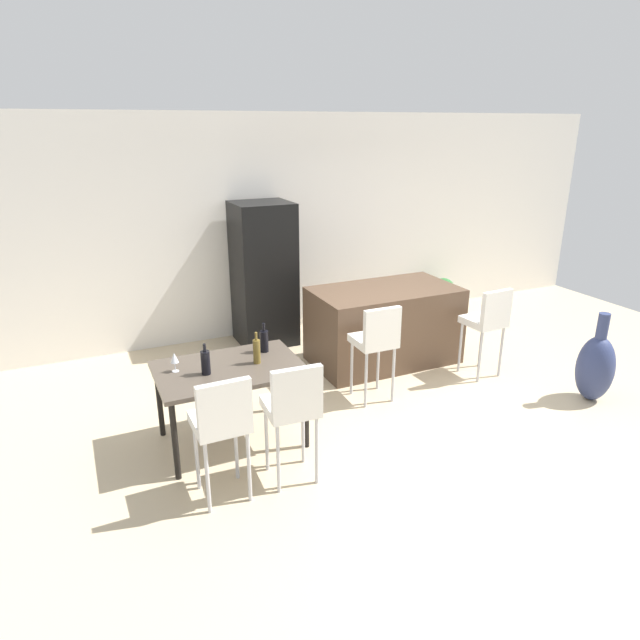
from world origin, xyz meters
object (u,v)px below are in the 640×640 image
object	(u,v)px
refrigerator	(264,274)
floor_vase	(595,367)
bar_chair_middle	(488,319)
kitchen_island	(384,325)
wine_glass_left	(174,358)
bar_chair_left	(376,338)
wine_bottle_right	(257,351)
dining_table	(230,374)
potted_plant	(443,293)
dining_chair_near	(222,420)
wine_bottle_corner	(206,362)
dining_chair_far	(293,404)
wine_bottle_middle	(264,341)

from	to	relation	value
refrigerator	floor_vase	distance (m)	3.99
bar_chair_middle	refrigerator	bearing A→B (deg)	132.77
kitchen_island	wine_glass_left	world-z (taller)	kitchen_island
bar_chair_left	wine_bottle_right	xyz separation A→B (m)	(-1.32, -0.17, 0.16)
dining_table	potted_plant	world-z (taller)	dining_table
bar_chair_left	wine_bottle_right	world-z (taller)	bar_chair_left
dining_chair_near	wine_bottle_corner	bearing A→B (deg)	84.66
bar_chair_middle	dining_chair_near	world-z (taller)	same
dining_chair_near	refrigerator	distance (m)	3.32
wine_glass_left	bar_chair_middle	bearing A→B (deg)	0.70
dining_table	wine_bottle_corner	xyz separation A→B (m)	(-0.22, -0.06, 0.18)
dining_chair_far	wine_bottle_corner	world-z (taller)	dining_chair_far
bar_chair_middle	dining_table	distance (m)	3.01
bar_chair_middle	potted_plant	size ratio (longest dim) A/B	1.93
dining_chair_far	wine_glass_left	bearing A→B (deg)	128.93
wine_bottle_middle	dining_chair_near	bearing A→B (deg)	-124.37
wine_glass_left	wine_bottle_middle	bearing A→B (deg)	6.76
wine_glass_left	wine_bottle_right	bearing A→B (deg)	-10.07
wine_bottle_right	potted_plant	bearing A→B (deg)	30.96
dining_table	wine_bottle_middle	bearing A→B (deg)	27.18
bar_chair_middle	refrigerator	distance (m)	2.83
dining_chair_near	wine_bottle_corner	xyz separation A→B (m)	(0.07, 0.74, 0.15)
bar_chair_middle	wine_bottle_right	world-z (taller)	bar_chair_middle
dining_table	refrigerator	size ratio (longest dim) A/B	0.69
wine_bottle_middle	wine_glass_left	distance (m)	0.85
potted_plant	wine_glass_left	bearing A→B (deg)	-154.50
dining_table	dining_chair_far	size ratio (longest dim) A/B	1.21
dining_chair_near	potted_plant	world-z (taller)	dining_chair_near
kitchen_island	bar_chair_left	bearing A→B (deg)	-125.35
bar_chair_left	wine_glass_left	world-z (taller)	bar_chair_left
floor_vase	wine_bottle_middle	bearing A→B (deg)	163.12
wine_bottle_middle	wine_bottle_corner	distance (m)	0.67
floor_vase	bar_chair_middle	bearing A→B (deg)	125.12
wine_bottle_right	floor_vase	distance (m)	3.53
kitchen_island	wine_glass_left	distance (m)	2.81
bar_chair_middle	refrigerator	size ratio (longest dim) A/B	0.57
bar_chair_middle	wine_bottle_right	bearing A→B (deg)	-176.56
refrigerator	wine_bottle_corner	bearing A→B (deg)	-119.98
refrigerator	wine_glass_left	bearing A→B (deg)	-126.12
wine_bottle_corner	wine_glass_left	world-z (taller)	wine_bottle_corner
bar_chair_left	dining_chair_far	size ratio (longest dim) A/B	1.00
refrigerator	wine_bottle_middle	bearing A→B (deg)	-109.12
kitchen_island	refrigerator	xyz separation A→B (m)	(-1.09, 1.21, 0.46)
refrigerator	floor_vase	xyz separation A→B (m)	(2.57, -3.00, -0.55)
dining_chair_far	wine_bottle_right	size ratio (longest dim) A/B	3.59
kitchen_island	floor_vase	world-z (taller)	floor_vase
dining_table	wine_glass_left	distance (m)	0.50
dining_chair_far	wine_bottle_right	distance (m)	0.79
bar_chair_middle	dining_chair_far	xyz separation A→B (m)	(-2.73, -0.94, 0.00)
kitchen_island	refrigerator	bearing A→B (deg)	132.02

